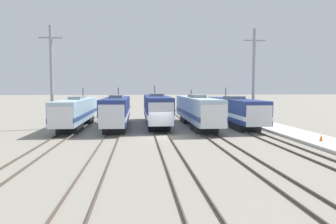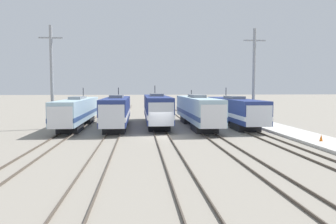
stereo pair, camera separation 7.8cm
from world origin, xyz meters
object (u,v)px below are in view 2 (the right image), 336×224
(locomotive_far_left, at_px, (77,111))
(locomotive_far_right, at_px, (235,111))
(catenary_tower_left, at_px, (52,76))
(locomotive_center_left, at_px, (117,111))
(locomotive_center, at_px, (157,109))
(traffic_cone, at_px, (321,138))
(catenary_tower_right, at_px, (254,77))
(locomotive_center_right, at_px, (197,110))

(locomotive_far_left, bearing_deg, locomotive_far_right, -1.88)
(locomotive_far_left, bearing_deg, catenary_tower_left, -149.75)
(locomotive_center_left, height_order, catenary_tower_left, catenary_tower_left)
(locomotive_center, distance_m, catenary_tower_left, 13.90)
(locomotive_far_left, relative_size, locomotive_center, 1.06)
(locomotive_far_left, relative_size, locomotive_center_left, 1.16)
(locomotive_center, relative_size, traffic_cone, 30.72)
(locomotive_far_left, height_order, catenary_tower_right, catenary_tower_right)
(locomotive_center_left, relative_size, locomotive_center_right, 0.86)
(locomotive_center, bearing_deg, traffic_cone, -48.08)
(catenary_tower_right, bearing_deg, traffic_cone, -83.15)
(locomotive_far_right, distance_m, traffic_cone, 14.80)
(locomotive_center_left, height_order, locomotive_far_right, locomotive_far_right)
(locomotive_far_right, height_order, traffic_cone, locomotive_far_right)
(locomotive_far_left, xyz_separation_m, traffic_cone, (24.43, -14.91, -1.49))
(locomotive_far_left, height_order, locomotive_center_left, locomotive_center_left)
(locomotive_center_left, xyz_separation_m, locomotive_center_right, (10.33, 0.55, 0.00))
(locomotive_far_right, bearing_deg, catenary_tower_right, -22.27)
(locomotive_center_right, relative_size, catenary_tower_left, 1.56)
(locomotive_center_left, bearing_deg, catenary_tower_right, 0.60)
(locomotive_far_left, distance_m, traffic_cone, 28.66)
(locomotive_far_right, bearing_deg, locomotive_center_right, -174.24)
(locomotive_center, bearing_deg, locomotive_far_left, -175.62)
(locomotive_center_left, height_order, traffic_cone, locomotive_center_left)
(locomotive_center_left, relative_size, catenary_tower_right, 1.35)
(locomotive_center_left, relative_size, catenary_tower_left, 1.35)
(locomotive_center, xyz_separation_m, catenary_tower_right, (12.50, -2.36, 4.29))
(locomotive_center_right, xyz_separation_m, catenary_tower_right, (7.33, -0.37, 4.35))
(locomotive_center_left, relative_size, traffic_cone, 27.87)
(traffic_cone, bearing_deg, locomotive_far_left, 148.60)
(locomotive_center_left, xyz_separation_m, locomotive_far_right, (15.49, 1.07, -0.10))
(catenary_tower_left, distance_m, traffic_cone, 30.80)
(locomotive_center_left, xyz_separation_m, catenary_tower_left, (-7.85, 0.18, 4.35))
(catenary_tower_right, xyz_separation_m, traffic_cone, (1.60, -13.34, -5.94))
(locomotive_far_left, bearing_deg, locomotive_center, 4.38)
(locomotive_center_right, bearing_deg, catenary_tower_right, -2.86)
(locomotive_center_left, distance_m, locomotive_center, 5.76)
(traffic_cone, bearing_deg, locomotive_center_right, 123.09)
(catenary_tower_right, bearing_deg, locomotive_center, 169.32)
(locomotive_far_left, xyz_separation_m, locomotive_far_right, (20.66, -0.68, 0.01))
(catenary_tower_right, height_order, traffic_cone, catenary_tower_right)
(locomotive_center, relative_size, locomotive_far_right, 1.01)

